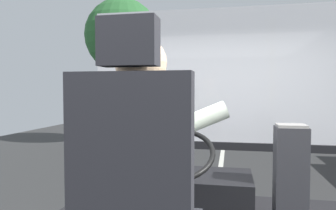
{
  "coord_description": "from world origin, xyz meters",
  "views": [
    {
      "loc": [
        0.23,
        -1.72,
        1.85
      ],
      "look_at": [
        -0.35,
        1.17,
        1.72
      ],
      "focal_mm": 33.65,
      "sensor_mm": 36.0,
      "label": 1
    }
  ],
  "objects": [
    {
      "name": "shop_building",
      "position": [
        4.06,
        18.43,
        2.79
      ],
      "size": [
        11.5,
        5.96,
        5.58
      ],
      "color": "gray",
      "rests_on": "ground"
    },
    {
      "name": "street_tree",
      "position": [
        -3.38,
        8.43,
        3.66
      ],
      "size": [
        2.48,
        2.48,
        4.94
      ],
      "color": "#4C3828",
      "rests_on": "ground"
    },
    {
      "name": "windshield_panel",
      "position": [
        0.0,
        1.62,
        1.81
      ],
      "size": [
        2.5,
        0.08,
        1.48
      ],
      "color": "silver"
    },
    {
      "name": "bus_driver",
      "position": [
        -0.15,
        -0.39,
        1.57
      ],
      "size": [
        0.75,
        0.55,
        0.82
      ],
      "color": "#282833",
      "rests_on": "driver_seat"
    },
    {
      "name": "parked_car_white",
      "position": [
        4.57,
        15.41,
        0.7
      ],
      "size": [
        1.93,
        4.28,
        1.36
      ],
      "color": "silver",
      "rests_on": "ground"
    },
    {
      "name": "ground",
      "position": [
        0.0,
        8.8,
        -0.02
      ],
      "size": [
        18.0,
        44.0,
        0.06
      ],
      "color": "#303030"
    },
    {
      "name": "steering_console",
      "position": [
        -0.15,
        0.82,
        0.99
      ],
      "size": [
        1.1,
        1.0,
        0.81
      ],
      "color": "black",
      "rests_on": "bus_floor"
    },
    {
      "name": "fare_box",
      "position": [
        0.67,
        0.72,
        1.19
      ],
      "size": [
        0.23,
        0.21,
        0.84
      ],
      "color": "#333338",
      "rests_on": "bus_floor"
    }
  ]
}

